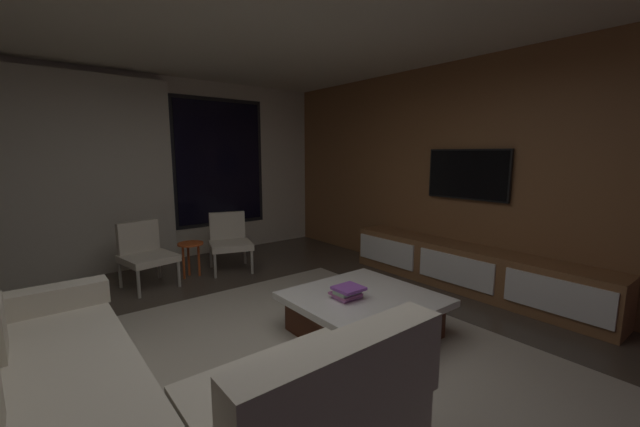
{
  "coord_description": "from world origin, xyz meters",
  "views": [
    {
      "loc": [
        -1.24,
        -2.2,
        1.6
      ],
      "look_at": [
        1.48,
        1.23,
        0.9
      ],
      "focal_mm": 21.23,
      "sensor_mm": 36.0,
      "label": 1
    }
  ],
  "objects_px": {
    "sectional_couch": "(116,412)",
    "mounted_tv": "(467,174)",
    "accent_chair_by_curtain": "(145,251)",
    "book_stack_on_coffee_table": "(347,292)",
    "media_console": "(469,270)",
    "side_stool": "(190,249)",
    "accent_chair_near_window": "(229,238)",
    "coffee_table": "(364,314)"
  },
  "relations": [
    {
      "from": "book_stack_on_coffee_table",
      "to": "accent_chair_near_window",
      "type": "bearing_deg",
      "value": 87.99
    },
    {
      "from": "accent_chair_by_curtain",
      "to": "side_stool",
      "type": "xyz_separation_m",
      "value": [
        0.54,
        -0.02,
        -0.06
      ]
    },
    {
      "from": "accent_chair_near_window",
      "to": "media_console",
      "type": "xyz_separation_m",
      "value": [
        1.82,
        -2.54,
        -0.18
      ]
    },
    {
      "from": "book_stack_on_coffee_table",
      "to": "mounted_tv",
      "type": "distance_m",
      "value": 2.29
    },
    {
      "from": "media_console",
      "to": "accent_chair_by_curtain",
      "type": "bearing_deg",
      "value": 139.07
    },
    {
      "from": "accent_chair_by_curtain",
      "to": "sectional_couch",
      "type": "bearing_deg",
      "value": -106.7
    },
    {
      "from": "book_stack_on_coffee_table",
      "to": "accent_chair_by_curtain",
      "type": "height_order",
      "value": "accent_chair_by_curtain"
    },
    {
      "from": "sectional_couch",
      "to": "mounted_tv",
      "type": "bearing_deg",
      "value": 6.26
    },
    {
      "from": "accent_chair_by_curtain",
      "to": "media_console",
      "type": "relative_size",
      "value": 0.25
    },
    {
      "from": "accent_chair_by_curtain",
      "to": "mounted_tv",
      "type": "bearing_deg",
      "value": -36.97
    },
    {
      "from": "accent_chair_by_curtain",
      "to": "media_console",
      "type": "xyz_separation_m",
      "value": [
        2.91,
        -2.53,
        -0.18
      ]
    },
    {
      "from": "book_stack_on_coffee_table",
      "to": "accent_chair_near_window",
      "type": "xyz_separation_m",
      "value": [
        0.09,
        2.51,
        0.02
      ]
    },
    {
      "from": "side_stool",
      "to": "media_console",
      "type": "distance_m",
      "value": 3.45
    },
    {
      "from": "book_stack_on_coffee_table",
      "to": "mounted_tv",
      "type": "bearing_deg",
      "value": 4.64
    },
    {
      "from": "book_stack_on_coffee_table",
      "to": "side_stool",
      "type": "xyz_separation_m",
      "value": [
        -0.47,
        2.48,
        -0.04
      ]
    },
    {
      "from": "coffee_table",
      "to": "accent_chair_near_window",
      "type": "xyz_separation_m",
      "value": [
        -0.07,
        2.55,
        0.25
      ]
    },
    {
      "from": "accent_chair_by_curtain",
      "to": "accent_chair_near_window",
      "type": "bearing_deg",
      "value": 0.46
    },
    {
      "from": "sectional_couch",
      "to": "book_stack_on_coffee_table",
      "type": "xyz_separation_m",
      "value": [
        1.84,
        0.26,
        0.13
      ]
    },
    {
      "from": "accent_chair_near_window",
      "to": "media_console",
      "type": "bearing_deg",
      "value": -54.4
    },
    {
      "from": "book_stack_on_coffee_table",
      "to": "mounted_tv",
      "type": "xyz_separation_m",
      "value": [
        2.08,
        0.17,
        0.93
      ]
    },
    {
      "from": "book_stack_on_coffee_table",
      "to": "side_stool",
      "type": "height_order",
      "value": "book_stack_on_coffee_table"
    },
    {
      "from": "coffee_table",
      "to": "accent_chair_by_curtain",
      "type": "height_order",
      "value": "accent_chair_by_curtain"
    },
    {
      "from": "sectional_couch",
      "to": "side_stool",
      "type": "distance_m",
      "value": 3.07
    },
    {
      "from": "sectional_couch",
      "to": "mounted_tv",
      "type": "height_order",
      "value": "mounted_tv"
    },
    {
      "from": "book_stack_on_coffee_table",
      "to": "accent_chair_near_window",
      "type": "relative_size",
      "value": 0.31
    },
    {
      "from": "book_stack_on_coffee_table",
      "to": "side_stool",
      "type": "relative_size",
      "value": 0.52
    },
    {
      "from": "book_stack_on_coffee_table",
      "to": "media_console",
      "type": "distance_m",
      "value": 1.91
    },
    {
      "from": "book_stack_on_coffee_table",
      "to": "media_console",
      "type": "xyz_separation_m",
      "value": [
        1.9,
        -0.03,
        -0.16
      ]
    },
    {
      "from": "coffee_table",
      "to": "mounted_tv",
      "type": "distance_m",
      "value": 2.26
    },
    {
      "from": "accent_chair_near_window",
      "to": "mounted_tv",
      "type": "xyz_separation_m",
      "value": [
        2.0,
        -2.34,
        0.92
      ]
    },
    {
      "from": "media_console",
      "to": "book_stack_on_coffee_table",
      "type": "bearing_deg",
      "value": 179.15
    },
    {
      "from": "accent_chair_by_curtain",
      "to": "coffee_table",
      "type": "bearing_deg",
      "value": -65.32
    },
    {
      "from": "sectional_couch",
      "to": "accent_chair_by_curtain",
      "type": "distance_m",
      "value": 2.89
    },
    {
      "from": "accent_chair_near_window",
      "to": "side_stool",
      "type": "relative_size",
      "value": 1.7
    },
    {
      "from": "sectional_couch",
      "to": "accent_chair_near_window",
      "type": "distance_m",
      "value": 3.38
    },
    {
      "from": "coffee_table",
      "to": "accent_chair_near_window",
      "type": "height_order",
      "value": "accent_chair_near_window"
    },
    {
      "from": "book_stack_on_coffee_table",
      "to": "mounted_tv",
      "type": "relative_size",
      "value": 0.23
    },
    {
      "from": "mounted_tv",
      "to": "book_stack_on_coffee_table",
      "type": "bearing_deg",
      "value": -175.36
    },
    {
      "from": "book_stack_on_coffee_table",
      "to": "accent_chair_near_window",
      "type": "distance_m",
      "value": 2.51
    },
    {
      "from": "coffee_table",
      "to": "mounted_tv",
      "type": "relative_size",
      "value": 1.12
    },
    {
      "from": "accent_chair_by_curtain",
      "to": "side_stool",
      "type": "relative_size",
      "value": 1.7
    },
    {
      "from": "side_stool",
      "to": "coffee_table",
      "type": "bearing_deg",
      "value": -76.1
    }
  ]
}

